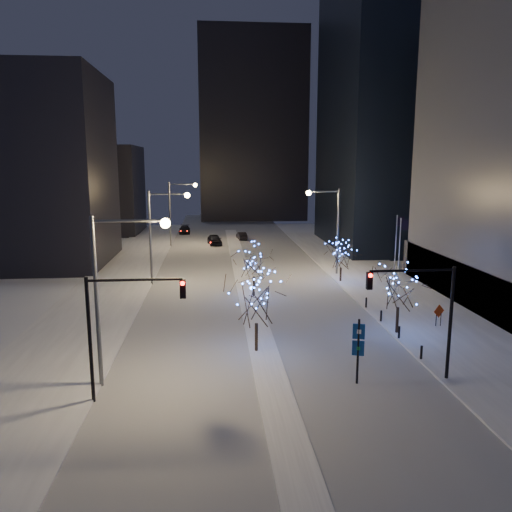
{
  "coord_description": "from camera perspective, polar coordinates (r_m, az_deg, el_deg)",
  "views": [
    {
      "loc": [
        -3.34,
        -26.03,
        12.84
      ],
      "look_at": [
        0.3,
        15.96,
        5.0
      ],
      "focal_mm": 35.0,
      "sensor_mm": 36.0,
      "label": 1
    }
  ],
  "objects": [
    {
      "name": "bollards",
      "position": [
        40.39,
        15.02,
        -7.48
      ],
      "size": [
        0.16,
        12.16,
        0.9
      ],
      "color": "black",
      "rests_on": "east_sidewalk"
    },
    {
      "name": "street_lamp_east",
      "position": [
        57.97,
        8.49,
        4.09
      ],
      "size": [
        3.9,
        0.56,
        10.0
      ],
      "color": "#595E66",
      "rests_on": "ground"
    },
    {
      "name": "holiday_tree_median_far",
      "position": [
        47.85,
        -0.26,
        -0.72
      ],
      "size": [
        4.49,
        4.49,
        5.05
      ],
      "color": "black",
      "rests_on": "median"
    },
    {
      "name": "street_lamp_w_mid",
      "position": [
        53.7,
        -10.92,
        3.57
      ],
      "size": [
        4.4,
        0.56,
        10.0
      ],
      "color": "#595E66",
      "rests_on": "ground"
    },
    {
      "name": "filler_west_far",
      "position": [
        98.78,
        -18.36,
        7.2
      ],
      "size": [
        18.0,
        16.0,
        16.0
      ],
      "primitive_type": "cube",
      "color": "black",
      "rests_on": "ground"
    },
    {
      "name": "holiday_tree_plaza_near",
      "position": [
        38.98,
        16.02,
        -3.46
      ],
      "size": [
        5.07,
        5.07,
        5.42
      ],
      "color": "black",
      "rests_on": "east_sidewalk"
    },
    {
      "name": "car_far",
      "position": [
        93.6,
        -8.15,
        2.98
      ],
      "size": [
        2.12,
        4.95,
        1.42
      ],
      "primitive_type": "imported",
      "rotation": [
        0.0,
        0.0,
        0.03
      ],
      "color": "black",
      "rests_on": "ground"
    },
    {
      "name": "street_lamp_w_near",
      "position": [
        29.28,
        -15.87,
        -2.38
      ],
      "size": [
        4.4,
        0.56,
        10.0
      ],
      "color": "#595E66",
      "rests_on": "ground"
    },
    {
      "name": "construction_sign",
      "position": [
        42.13,
        20.17,
        -6.15
      ],
      "size": [
        1.01,
        0.42,
        1.76
      ],
      "rotation": [
        0.0,
        0.0,
        0.37
      ],
      "color": "black",
      "rests_on": "east_sidewalk"
    },
    {
      "name": "flagpoles",
      "position": [
        47.08,
        15.91,
        0.3
      ],
      "size": [
        1.35,
        2.6,
        8.0
      ],
      "color": "silver",
      "rests_on": "east_sidewalk"
    },
    {
      "name": "east_sidewalk",
      "position": [
        51.16,
        16.27,
        -4.34
      ],
      "size": [
        10.0,
        90.0,
        0.15
      ],
      "primitive_type": "cube",
      "color": "white",
      "rests_on": "ground"
    },
    {
      "name": "traffic_signal_west",
      "position": [
        27.72,
        -15.44,
        -6.8
      ],
      "size": [
        5.26,
        0.43,
        7.0
      ],
      "color": "black",
      "rests_on": "ground"
    },
    {
      "name": "median",
      "position": [
        57.56,
        -1.5,
        -2.28
      ],
      "size": [
        2.0,
        80.0,
        0.15
      ],
      "primitive_type": "cube",
      "color": "white",
      "rests_on": "ground"
    },
    {
      "name": "traffic_signal_east",
      "position": [
        30.76,
        18.86,
        -5.27
      ],
      "size": [
        5.26,
        0.43,
        7.0
      ],
      "color": "black",
      "rests_on": "ground"
    },
    {
      "name": "wayfinding_sign",
      "position": [
        30.14,
        11.61,
        -9.87
      ],
      "size": [
        0.7,
        0.29,
        3.97
      ],
      "rotation": [
        0.0,
        0.0,
        -0.3
      ],
      "color": "black",
      "rests_on": "ground"
    },
    {
      "name": "west_sidewalk",
      "position": [
        48.94,
        -17.42,
        -5.08
      ],
      "size": [
        8.0,
        90.0,
        0.15
      ],
      "primitive_type": "cube",
      "color": "white",
      "rests_on": "ground"
    },
    {
      "name": "ground",
      "position": [
        29.21,
        2.2,
        -15.54
      ],
      "size": [
        160.0,
        160.0,
        0.0
      ],
      "primitive_type": "plane",
      "color": "white",
      "rests_on": "ground"
    },
    {
      "name": "car_near",
      "position": [
        80.08,
        -4.76,
        1.87
      ],
      "size": [
        2.61,
        5.04,
        1.64
      ],
      "primitive_type": "imported",
      "rotation": [
        0.0,
        0.0,
        0.14
      ],
      "color": "black",
      "rests_on": "ground"
    },
    {
      "name": "horizon_block",
      "position": [
        118.68,
        -0.44,
        14.48
      ],
      "size": [
        24.0,
        14.0,
        42.0
      ],
      "primitive_type": "cube",
      "color": "black",
      "rests_on": "ground"
    },
    {
      "name": "holiday_tree_median_near",
      "position": [
        33.84,
        0.04,
        -5.06
      ],
      "size": [
        4.43,
        4.43,
        5.57
      ],
      "color": "black",
      "rests_on": "median"
    },
    {
      "name": "holiday_tree_plaza_far",
      "position": [
        54.98,
        9.71,
        0.03
      ],
      "size": [
        4.67,
        4.67,
        4.41
      ],
      "color": "black",
      "rests_on": "east_sidewalk"
    },
    {
      "name": "car_mid",
      "position": [
        85.39,
        -1.65,
        2.32
      ],
      "size": [
        1.82,
        4.05,
        1.29
      ],
      "primitive_type": "imported",
      "rotation": [
        0.0,
        0.0,
        3.26
      ],
      "color": "black",
      "rests_on": "ground"
    },
    {
      "name": "street_lamp_w_far",
      "position": [
        78.48,
        -9.07,
        5.77
      ],
      "size": [
        4.4,
        0.56,
        10.0
      ],
      "color": "#595E66",
      "rests_on": "ground"
    },
    {
      "name": "filler_west_near",
      "position": [
        70.49,
        -25.76,
        8.83
      ],
      "size": [
        22.0,
        18.0,
        24.0
      ],
      "primitive_type": "cube",
      "color": "black",
      "rests_on": "ground"
    },
    {
      "name": "road",
      "position": [
        62.45,
        -1.78,
        -1.32
      ],
      "size": [
        20.0,
        130.0,
        0.02
      ],
      "primitive_type": "cube",
      "color": "#9DA2AB",
      "rests_on": "ground"
    }
  ]
}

